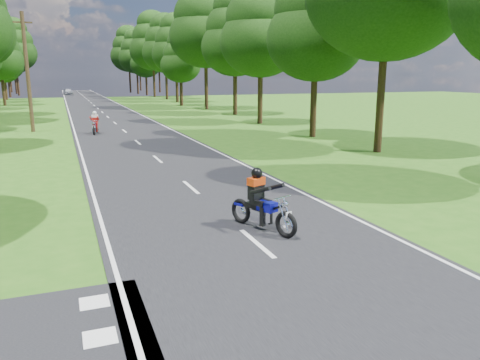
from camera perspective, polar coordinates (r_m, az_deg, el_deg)
name	(u,v)px	position (r m, az deg, el deg)	size (l,w,h in m)	color
ground	(296,277)	(9.48, 6.86, -11.71)	(160.00, 160.00, 0.00)	#265513
main_road	(98,109)	(57.89, -16.95, 8.34)	(7.00, 140.00, 0.02)	black
road_markings	(98,110)	(56.01, -16.94, 8.22)	(7.40, 140.00, 0.01)	silver
treeline	(99,41)	(68.04, -16.82, 15.88)	(40.00, 115.35, 14.78)	black
telegraph_pole	(27,72)	(35.66, -24.49, 11.89)	(1.20, 0.26, 8.00)	#382616
rider_near_blue	(263,200)	(11.83, 2.77, -2.40)	(0.64, 1.93, 1.61)	#0D0D92
rider_far_red	(95,122)	(32.92, -17.28, 6.71)	(0.60, 1.81, 1.51)	maroon
distant_car	(68,92)	(98.24, -20.22, 10.08)	(1.49, 3.71, 1.27)	silver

